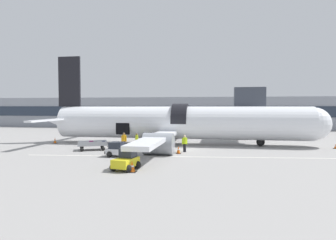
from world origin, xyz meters
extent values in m
plane|color=gray|center=(0.00, 0.00, 0.00)|extent=(500.00, 500.00, 0.00)
cube|color=silver|center=(0.52, -4.57, 0.00)|extent=(29.58, 3.22, 0.01)
cube|color=gray|center=(0.00, 35.38, 3.34)|extent=(96.75, 10.69, 6.69)
cube|color=#232D3D|center=(0.00, 29.97, 3.68)|extent=(94.81, 0.16, 2.14)
cylinder|color=#4C4C51|center=(7.76, 11.33, 1.94)|extent=(0.60, 0.60, 3.88)
cube|color=silver|center=(7.76, 11.33, 5.36)|extent=(2.97, 9.54, 2.97)
cube|color=#333842|center=(7.76, 7.17, 5.36)|extent=(3.86, 1.60, 3.56)
cylinder|color=white|center=(-0.76, 4.56, 2.70)|extent=(31.00, 4.01, 4.01)
sphere|color=white|center=(14.73, 4.56, 2.70)|extent=(3.80, 3.80, 3.80)
cone|color=white|center=(-16.26, 4.56, 2.70)|extent=(4.61, 3.68, 3.68)
cylinder|color=black|center=(-0.76, 4.52, 3.06)|extent=(1.86, 4.01, 4.01)
cube|color=black|center=(-15.51, 4.56, 7.98)|extent=(3.00, 0.28, 6.54)
cube|color=white|center=(-15.72, 0.27, 3.10)|extent=(0.90, 8.59, 0.20)
cube|color=white|center=(-15.72, 8.86, 3.10)|extent=(0.90, 8.59, 0.20)
cube|color=white|center=(-2.00, -3.71, 1.60)|extent=(2.14, 15.34, 0.40)
cube|color=white|center=(-2.00, 12.83, 1.60)|extent=(2.14, 15.34, 0.40)
cylinder|color=gray|center=(-1.80, -3.88, 1.08)|extent=(2.90, 2.11, 2.11)
cylinder|color=gray|center=(-1.80, 13.01, 1.08)|extent=(2.90, 2.11, 2.11)
cube|color=black|center=(-7.58, 2.58, 2.00)|extent=(1.70, 0.12, 1.40)
cylinder|color=#56565B|center=(8.85, 4.56, 1.10)|extent=(0.22, 0.22, 1.21)
sphere|color=black|center=(8.85, 4.56, 0.50)|extent=(0.99, 0.99, 0.99)
cylinder|color=#56565B|center=(-3.86, 1.86, 1.10)|extent=(0.22, 0.22, 1.21)
sphere|color=black|center=(-3.86, 1.86, 0.50)|extent=(0.99, 0.99, 0.99)
cylinder|color=#56565B|center=(-3.86, 7.27, 1.10)|extent=(0.22, 0.22, 1.21)
sphere|color=black|center=(-3.86, 7.27, 0.50)|extent=(0.99, 0.99, 0.99)
cube|color=yellow|center=(-2.82, -11.03, 0.55)|extent=(1.65, 2.41, 0.63)
cube|color=#232833|center=(-2.75, -10.65, 1.23)|extent=(1.24, 1.18, 0.71)
cube|color=black|center=(-2.60, -9.90, 0.43)|extent=(1.13, 0.33, 0.32)
sphere|color=black|center=(-2.10, -10.41, 0.28)|extent=(0.56, 0.56, 0.56)
sphere|color=black|center=(-3.27, -10.18, 0.28)|extent=(0.56, 0.56, 0.56)
sphere|color=black|center=(-2.38, -11.88, 0.28)|extent=(0.56, 0.56, 0.56)
sphere|color=black|center=(-3.55, -11.66, 0.28)|extent=(0.56, 0.56, 0.56)
cube|color=silver|center=(-5.03, -5.48, 0.49)|extent=(2.78, 1.52, 0.51)
cube|color=#232833|center=(-5.50, -5.45, 1.06)|extent=(1.29, 1.21, 0.61)
cube|color=black|center=(-6.42, -5.38, 0.39)|extent=(0.20, 1.20, 0.26)
sphere|color=black|center=(-5.90, -4.78, 0.28)|extent=(0.56, 0.56, 0.56)
sphere|color=black|center=(-5.98, -6.04, 0.28)|extent=(0.56, 0.56, 0.56)
sphere|color=black|center=(-4.07, -4.91, 0.28)|extent=(0.56, 0.56, 0.56)
sphere|color=black|center=(-4.16, -6.17, 0.28)|extent=(0.56, 0.56, 0.56)
cube|color=#999BA0|center=(-3.90, -0.01, 0.45)|extent=(2.99, 2.18, 0.05)
cube|color=#999BA0|center=(-2.66, -0.48, 0.68)|extent=(0.52, 1.24, 0.42)
cube|color=#999BA0|center=(-4.12, -0.59, 0.68)|extent=(2.50, 1.00, 0.42)
cube|color=#999BA0|center=(-3.68, 0.58, 0.68)|extent=(2.50, 1.00, 0.42)
cube|color=#333338|center=(-2.22, -0.65, 0.26)|extent=(0.87, 0.39, 0.06)
sphere|color=black|center=(-3.25, -0.95, 0.20)|extent=(0.40, 0.40, 0.40)
sphere|color=black|center=(-2.78, 0.27, 0.20)|extent=(0.40, 0.40, 0.40)
sphere|color=black|center=(-5.02, -0.28, 0.20)|extent=(0.40, 0.40, 0.40)
sphere|color=black|center=(-4.55, 0.94, 0.20)|extent=(0.40, 0.40, 0.40)
cube|color=#4C1E1E|center=(-3.41, -0.25, 0.69)|extent=(0.46, 0.28, 0.44)
cube|color=black|center=(-4.09, 0.02, 0.70)|extent=(0.52, 0.24, 0.45)
cube|color=#999BA0|center=(-9.50, -1.92, 0.54)|extent=(3.57, 2.92, 0.05)
cube|color=#999BA0|center=(-8.12, -1.24, 0.77)|extent=(0.81, 1.57, 0.40)
cube|color=#999BA0|center=(-9.14, -2.66, 0.77)|extent=(2.78, 1.41, 0.40)
cube|color=#999BA0|center=(-9.87, -1.18, 0.77)|extent=(2.78, 1.41, 0.40)
cube|color=#333338|center=(-7.69, -1.03, 0.31)|extent=(0.84, 0.47, 0.06)
sphere|color=black|center=(-8.14, -2.21, 0.20)|extent=(0.40, 0.40, 0.40)
sphere|color=black|center=(-8.90, -0.67, 0.20)|extent=(0.40, 0.40, 0.40)
sphere|color=black|center=(-10.11, -3.17, 0.20)|extent=(0.40, 0.40, 0.40)
sphere|color=black|center=(-10.86, -1.63, 0.20)|extent=(0.40, 0.40, 0.40)
cube|color=#1E2347|center=(-8.42, -1.44, 0.76)|extent=(0.40, 0.31, 0.39)
cube|color=#721951|center=(-9.50, -2.22, 0.80)|extent=(0.48, 0.38, 0.47)
cube|color=black|center=(-9.23, -1.85, 0.73)|extent=(0.49, 0.39, 0.33)
cylinder|color=black|center=(-1.45, 1.15, 0.43)|extent=(0.35, 0.35, 0.85)
cylinder|color=#B7E019|center=(-1.45, 1.15, 1.19)|extent=(0.45, 0.45, 0.67)
sphere|color=brown|center=(-1.45, 1.15, 1.64)|extent=(0.24, 0.24, 0.24)
cylinder|color=#B7E019|center=(-1.21, 1.18, 1.11)|extent=(0.14, 0.14, 0.62)
cylinder|color=#B7E019|center=(-1.68, 1.12, 1.11)|extent=(0.14, 0.14, 0.62)
cylinder|color=#2D2D33|center=(-5.57, 1.71, 0.38)|extent=(0.32, 0.32, 0.75)
cylinder|color=#CCE523|center=(-5.57, 1.71, 1.05)|extent=(0.40, 0.40, 0.59)
sphere|color=brown|center=(-5.57, 1.71, 1.45)|extent=(0.21, 0.21, 0.21)
cylinder|color=#CCE523|center=(-5.61, 1.50, 0.98)|extent=(0.13, 0.13, 0.54)
cylinder|color=#CCE523|center=(-5.54, 1.91, 0.98)|extent=(0.13, 0.13, 0.54)
cylinder|color=#2D2D33|center=(-6.38, -0.60, 0.44)|extent=(0.34, 0.34, 0.88)
cylinder|color=orange|center=(-6.38, -0.60, 1.23)|extent=(0.44, 0.44, 0.69)
sphere|color=brown|center=(-6.38, -0.60, 1.69)|extent=(0.24, 0.24, 0.24)
cylinder|color=orange|center=(-6.62, -0.59, 1.15)|extent=(0.14, 0.14, 0.64)
cylinder|color=orange|center=(-6.13, -0.61, 1.15)|extent=(0.14, 0.14, 0.64)
cylinder|color=black|center=(0.48, -1.59, 0.42)|extent=(0.41, 0.41, 0.84)
cylinder|color=#B7E019|center=(0.48, -1.59, 1.17)|extent=(0.53, 0.53, 0.66)
sphere|color=beige|center=(0.48, -1.59, 1.62)|extent=(0.23, 0.23, 0.23)
cylinder|color=#B7E019|center=(0.69, -1.48, 1.10)|extent=(0.17, 0.17, 0.61)
cylinder|color=#B7E019|center=(0.27, -1.69, 1.10)|extent=(0.17, 0.17, 0.61)
cylinder|color=#2D2D33|center=(-1.24, -1.31, 0.38)|extent=(0.30, 0.30, 0.77)
cylinder|color=#CCE523|center=(-1.24, -1.31, 1.07)|extent=(0.38, 0.38, 0.61)
sphere|color=tan|center=(-1.24, -1.31, 1.48)|extent=(0.21, 0.21, 0.21)
cylinder|color=#CCE523|center=(-1.45, -1.32, 1.01)|extent=(0.12, 0.12, 0.56)
cylinder|color=#CCE523|center=(-1.02, -1.29, 1.01)|extent=(0.12, 0.12, 0.56)
cube|color=black|center=(16.80, 3.69, 0.01)|extent=(0.48, 0.48, 0.03)
cone|color=orange|center=(16.80, 3.69, 0.28)|extent=(0.35, 0.35, 0.55)
cylinder|color=white|center=(16.80, 3.69, 0.30)|extent=(0.21, 0.21, 0.07)
cube|color=black|center=(-2.13, -11.69, 0.01)|extent=(0.62, 0.62, 0.03)
cone|color=orange|center=(-2.13, -11.69, 0.39)|extent=(0.46, 0.46, 0.79)
cylinder|color=white|center=(-2.13, -11.69, 0.43)|extent=(0.27, 0.27, 0.09)
cube|color=black|center=(0.00, -2.77, 0.01)|extent=(0.52, 0.52, 0.03)
cone|color=orange|center=(0.00, -2.77, 0.39)|extent=(0.38, 0.38, 0.78)
cylinder|color=white|center=(0.00, -2.77, 0.43)|extent=(0.22, 0.22, 0.09)
cube|color=black|center=(-16.73, 2.89, 0.01)|extent=(0.48, 0.48, 0.03)
cone|color=orange|center=(-16.73, 2.89, 0.37)|extent=(0.35, 0.35, 0.73)
cylinder|color=white|center=(-16.73, 2.89, 0.40)|extent=(0.20, 0.20, 0.09)
camera|label=1|loc=(4.04, -32.18, 4.68)|focal=32.00mm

